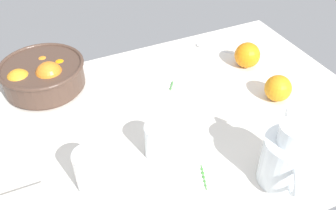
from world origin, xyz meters
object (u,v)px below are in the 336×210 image
object	(u,v)px
second_glass	(92,172)
loose_orange_0	(247,55)
juice_pitcher	(287,161)
juice_glass	(159,142)
fruit_bowl	(44,75)
spoon	(211,48)
loose_orange_1	(278,88)

from	to	relation	value
second_glass	loose_orange_0	xyz separation A→B (cm)	(62.94, 27.97, -0.33)
juice_pitcher	loose_orange_0	size ratio (longest dim) A/B	2.08
juice_glass	fruit_bowl	bearing A→B (deg)	117.57
juice_pitcher	spoon	xyz separation A→B (cm)	(14.81, 60.83, -5.99)
fruit_bowl	loose_orange_0	xyz separation A→B (cm)	(65.85, -16.33, -0.85)
fruit_bowl	loose_orange_0	distance (cm)	67.85
juice_glass	loose_orange_1	distance (cm)	42.67
juice_glass	loose_orange_0	distance (cm)	50.84
juice_pitcher	juice_glass	size ratio (longest dim) A/B	1.93
second_glass	spoon	world-z (taller)	second_glass
juice_pitcher	spoon	world-z (taller)	juice_pitcher
fruit_bowl	juice_glass	world-z (taller)	fruit_bowl
second_glass	spoon	xyz separation A→B (cm)	(57.56, 43.16, -4.29)
fruit_bowl	second_glass	distance (cm)	44.40
loose_orange_0	spoon	bearing A→B (deg)	109.51
loose_orange_0	juice_glass	bearing A→B (deg)	-150.44
loose_orange_1	spoon	bearing A→B (deg)	95.70
loose_orange_0	spoon	xyz separation A→B (cm)	(-5.39, 15.19, -3.96)
loose_orange_1	fruit_bowl	bearing A→B (deg)	150.79
juice_pitcher	spoon	bearing A→B (deg)	76.32
juice_glass	spoon	distance (cm)	56.07
juice_glass	second_glass	size ratio (longest dim) A/B	0.86
loose_orange_0	loose_orange_1	distance (cm)	19.50
juice_pitcher	spoon	distance (cm)	62.90
fruit_bowl	second_glass	size ratio (longest dim) A/B	2.40
fruit_bowl	loose_orange_0	size ratio (longest dim) A/B	3.00
second_glass	juice_pitcher	bearing A→B (deg)	-22.46
juice_pitcher	fruit_bowl	bearing A→B (deg)	126.38
fruit_bowl	spoon	size ratio (longest dim) A/B	1.91
juice_pitcher	loose_orange_1	xyz separation A→B (cm)	(18.26, 26.24, -2.30)
fruit_bowl	juice_glass	size ratio (longest dim) A/B	2.79
juice_pitcher	second_glass	xyz separation A→B (cm)	(-42.75, 17.67, -1.70)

